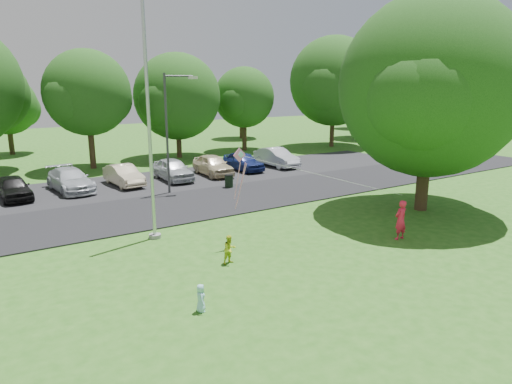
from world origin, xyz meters
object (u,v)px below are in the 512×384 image
woman (401,220)px  child_yellow (230,249)px  child_blue (201,298)px  street_lamp (171,123)px  big_tree (431,90)px  flagpole (150,138)px  trash_can (229,181)px  kite (245,167)px

woman → child_yellow: bearing=-13.2°
woman → child_blue: woman is taller
child_blue → child_yellow: bearing=-26.7°
street_lamp → big_tree: big_tree is taller
flagpole → child_blue: (-1.20, -6.74, -3.76)m
child_yellow → trash_can: bearing=52.2°
child_blue → flagpole: bearing=6.1°
trash_can → kite: 10.51m
woman → child_yellow: size_ratio=1.58×
child_yellow → kite: size_ratio=0.17×
big_tree → kite: size_ratio=1.72×
woman → street_lamp: bearing=-71.2°
child_yellow → kite: kite is taller
flagpole → kite: (2.74, -2.72, -1.03)m
trash_can → big_tree: bearing=-59.6°
big_tree → woman: (-4.44, -2.38, -5.12)m
trash_can → kite: kite is taller
street_lamp → child_blue: size_ratio=8.36×
child_blue → kite: kite is taller
flagpole → child_yellow: bearing=-73.1°
street_lamp → woman: size_ratio=4.14×
kite → street_lamp: bearing=80.9°
flagpole → child_yellow: flagpole is taller
street_lamp → child_blue: bearing=-95.9°
big_tree → kite: bearing=176.9°
flagpole → big_tree: (12.88, -3.27, 1.78)m
street_lamp → kite: bearing=-82.2°
big_tree → child_blue: (-14.08, -3.47, -5.54)m
street_lamp → big_tree: size_ratio=0.65×
flagpole → street_lamp: (3.85, 7.02, -0.05)m
street_lamp → trash_can: (3.36, -0.61, -3.69)m
trash_can → child_yellow: bearing=-119.5°
kite → trash_can: bearing=61.3°
woman → child_blue: bearing=5.4°
flagpole → trash_can: flagpole is taller
street_lamp → child_blue: (-5.05, -13.75, -3.71)m
trash_can → flagpole: bearing=-138.4°
big_tree → child_yellow: size_ratio=10.06×
child_yellow → child_blue: (-2.45, -2.64, -0.12)m
flagpole → big_tree: size_ratio=0.95×
child_blue → kite: (3.94, 4.02, 2.72)m
woman → trash_can: bearing=-85.3°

